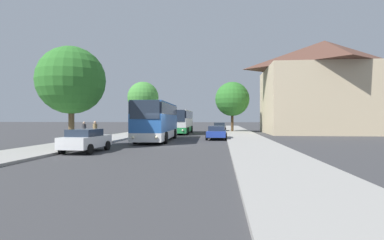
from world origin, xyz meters
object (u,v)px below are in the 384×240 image
object	(u,v)px
bus_front	(157,121)
tree_left_far	(143,97)
bus_middle	(181,121)
parked_car_right_near	(217,132)
bus_stop_sign	(72,125)
tree_left_near	(71,80)
parked_car_right_far	(219,127)
tree_right_near	(232,99)
parked_car_left_curb	(86,140)
pedestrian_waiting_near	(95,131)
pedestrian_waiting_far	(84,131)

from	to	relation	value
bus_front	tree_left_far	xyz separation A→B (m)	(-4.73, 12.72, 3.14)
bus_middle	parked_car_right_near	bearing A→B (deg)	-66.67
bus_stop_sign	tree_left_near	world-z (taller)	tree_left_near
tree_left_far	parked_car_right_far	bearing A→B (deg)	37.05
bus_front	tree_right_near	world-z (taller)	tree_right_near
parked_car_left_curb	parked_car_right_far	distance (m)	31.48
parked_car_right_far	bus_stop_sign	xyz separation A→B (m)	(-11.75, -25.23, 0.81)
parked_car_left_curb	bus_stop_sign	xyz separation A→B (m)	(-3.60, 5.18, 0.82)
parked_car_left_curb	parked_car_right_near	distance (m)	14.68
pedestrian_waiting_near	tree_left_near	distance (m)	5.46
bus_front	tree_left_far	bearing A→B (deg)	108.29
bus_middle	tree_left_near	bearing A→B (deg)	-103.81
parked_car_left_curb	parked_car_right_near	xyz separation A→B (m)	(7.99, 12.32, -0.04)
parked_car_right_far	tree_left_far	xyz separation A→B (m)	(-10.47, -7.90, 4.27)
parked_car_left_curb	tree_right_near	xyz separation A→B (m)	(10.13, 28.63, 4.36)
pedestrian_waiting_near	tree_left_near	size ratio (longest dim) A/B	0.25
bus_stop_sign	tree_left_far	xyz separation A→B (m)	(1.28, 17.33, 3.45)
parked_car_left_curb	pedestrian_waiting_far	xyz separation A→B (m)	(-3.66, 7.45, 0.23)
bus_stop_sign	tree_left_far	world-z (taller)	tree_left_far
tree_left_near	tree_right_near	size ratio (longest dim) A/B	0.92
parked_car_right_far	tree_left_near	bearing A→B (deg)	71.11
bus_front	tree_left_far	size ratio (longest dim) A/B	1.56
bus_middle	parked_car_left_curb	xyz separation A→B (m)	(-2.73, -23.79, -0.96)
tree_left_near	tree_left_far	bearing A→B (deg)	90.71
parked_car_left_curb	tree_left_near	size ratio (longest dim) A/B	0.57
tree_left_far	tree_right_near	bearing A→B (deg)	26.19
pedestrian_waiting_far	tree_left_near	xyz separation A→B (m)	(1.59, -5.28, 3.79)
tree_left_far	bus_front	bearing A→B (deg)	-69.59
bus_stop_sign	pedestrian_waiting_near	size ratio (longest dim) A/B	1.31
parked_car_right_near	parked_car_right_far	bearing A→B (deg)	-89.10
bus_middle	pedestrian_waiting_near	size ratio (longest dim) A/B	6.58
pedestrian_waiting_far	parked_car_left_curb	bearing A→B (deg)	75.79
bus_middle	tree_right_near	bearing A→B (deg)	31.89
parked_car_left_curb	tree_left_near	bearing A→B (deg)	136.09
bus_stop_sign	bus_middle	bearing A→B (deg)	71.21
bus_stop_sign	pedestrian_waiting_far	world-z (taller)	bus_stop_sign
parked_car_right_near	tree_left_far	world-z (taller)	tree_left_far
parked_car_left_curb	tree_left_near	distance (m)	5.01
bus_front	parked_car_right_near	xyz separation A→B (m)	(5.57, 2.54, -1.17)
bus_front	bus_stop_sign	xyz separation A→B (m)	(-6.02, -4.61, -0.31)
bus_stop_sign	pedestrian_waiting_near	bearing A→B (deg)	31.95
bus_middle	parked_car_right_near	xyz separation A→B (m)	(5.26, -11.47, -1.00)
parked_car_right_far	tree_right_near	world-z (taller)	tree_right_near
bus_stop_sign	tree_right_near	bearing A→B (deg)	59.65
bus_front	parked_car_right_far	world-z (taller)	bus_front
parked_car_right_near	parked_car_right_far	distance (m)	18.09
tree_left_far	tree_right_near	distance (m)	13.87
bus_middle	tree_left_far	distance (m)	6.17
bus_front	tree_right_near	bearing A→B (deg)	65.61
parked_car_right_far	tree_right_near	size ratio (longest dim) A/B	0.53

